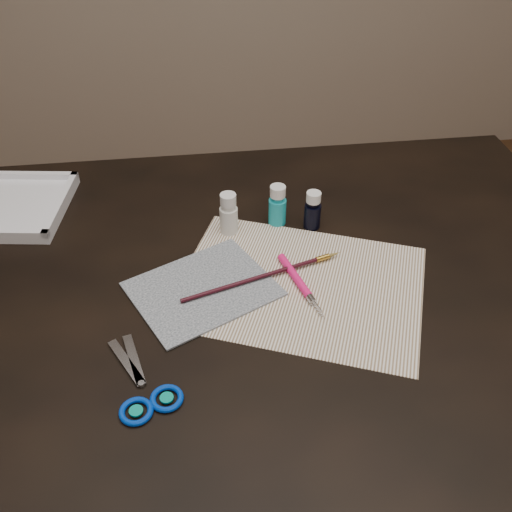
{
  "coord_description": "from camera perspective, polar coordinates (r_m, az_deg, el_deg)",
  "views": [
    {
      "loc": [
        -0.1,
        -0.73,
        1.4
      ],
      "look_at": [
        0.0,
        0.0,
        0.8
      ],
      "focal_mm": 40.0,
      "sensor_mm": 36.0,
      "label": 1
    }
  ],
  "objects": [
    {
      "name": "ground",
      "position": [
        1.6,
        0.0,
        -23.15
      ],
      "size": [
        3.5,
        3.5,
        0.02
      ],
      "primitive_type": "cube",
      "color": "#422614",
      "rests_on": "ground"
    },
    {
      "name": "table",
      "position": [
        1.27,
        0.0,
        -15.06
      ],
      "size": [
        1.3,
        0.9,
        0.75
      ],
      "primitive_type": "cube",
      "color": "black",
      "rests_on": "ground"
    },
    {
      "name": "paper",
      "position": [
        0.98,
        4.42,
        -2.89
      ],
      "size": [
        0.5,
        0.44,
        0.0
      ],
      "primitive_type": "cube",
      "rotation": [
        0.0,
        0.0,
        -0.39
      ],
      "color": "white",
      "rests_on": "table"
    },
    {
      "name": "canvas",
      "position": [
        0.97,
        -5.35,
        -3.29
      ],
      "size": [
        0.28,
        0.26,
        0.0
      ],
      "primitive_type": "cube",
      "rotation": [
        0.0,
        0.0,
        0.46
      ],
      "color": "black",
      "rests_on": "paper"
    },
    {
      "name": "paint_bottle_white",
      "position": [
        1.07,
        -2.75,
        4.26
      ],
      "size": [
        0.03,
        0.03,
        0.08
      ],
      "primitive_type": "cylinder",
      "rotation": [
        0.0,
        0.0,
        0.01
      ],
      "color": "silver",
      "rests_on": "table"
    },
    {
      "name": "paint_bottle_cyan",
      "position": [
        1.09,
        2.16,
        5.12
      ],
      "size": [
        0.04,
        0.04,
        0.08
      ],
      "primitive_type": "cylinder",
      "rotation": [
        0.0,
        0.0,
        0.24
      ],
      "color": "#18A3B2",
      "rests_on": "table"
    },
    {
      "name": "paint_bottle_navy",
      "position": [
        1.09,
        5.69,
        4.6
      ],
      "size": [
        0.03,
        0.03,
        0.08
      ],
      "primitive_type": "cylinder",
      "rotation": [
        0.0,
        0.0,
        -0.09
      ],
      "color": "black",
      "rests_on": "table"
    },
    {
      "name": "paintbrush",
      "position": [
        0.98,
        0.88,
        -1.96
      ],
      "size": [
        0.29,
        0.1,
        0.01
      ],
      "primitive_type": null,
      "rotation": [
        0.0,
        0.0,
        0.3
      ],
      "color": "black",
      "rests_on": "canvas"
    },
    {
      "name": "craft_knife",
      "position": [
        0.96,
        4.58,
        -2.95
      ],
      "size": [
        0.06,
        0.16,
        0.01
      ],
      "primitive_type": null,
      "rotation": [
        0.0,
        0.0,
        -1.31
      ],
      "color": "#FC1A76",
      "rests_on": "paper"
    },
    {
      "name": "scissors",
      "position": [
        0.85,
        -12.21,
        -11.81
      ],
      "size": [
        0.17,
        0.2,
        0.01
      ],
      "primitive_type": null,
      "rotation": [
        0.0,
        0.0,
        2.07
      ],
      "color": "silver",
      "rests_on": "table"
    },
    {
      "name": "palette_tray",
      "position": [
        1.24,
        -23.35,
        4.7
      ],
      "size": [
        0.25,
        0.25,
        0.03
      ],
      "primitive_type": "cube",
      "rotation": [
        0.0,
        0.0,
        -0.15
      ],
      "color": "white",
      "rests_on": "table"
    }
  ]
}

